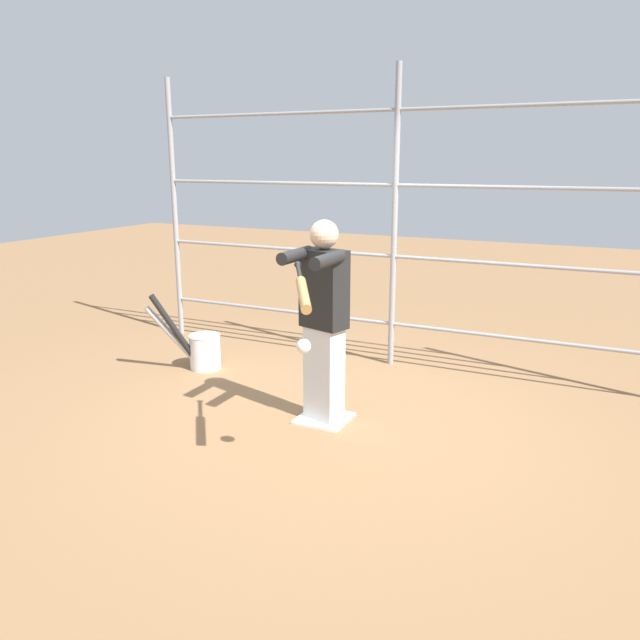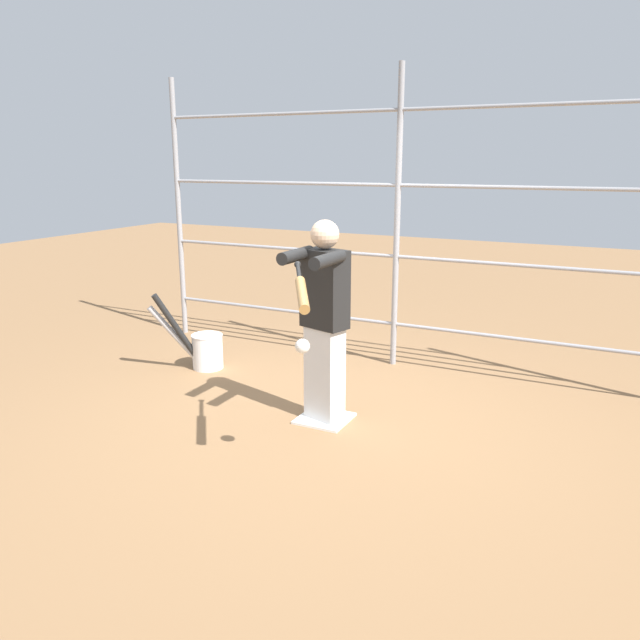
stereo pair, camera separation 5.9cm
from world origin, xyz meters
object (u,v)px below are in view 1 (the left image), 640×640
(batter, at_px, (323,316))
(bat_bucket, at_px, (201,349))
(baseball_bat_swinging, at_px, (303,290))
(softball_in_flight, at_px, (303,346))

(batter, relative_size, bat_bucket, 2.00)
(batter, distance_m, baseball_bat_swinging, 0.94)
(bat_bucket, bearing_deg, batter, 159.57)
(batter, relative_size, softball_in_flight, 16.83)
(baseball_bat_swinging, distance_m, bat_bucket, 2.61)
(batter, distance_m, bat_bucket, 1.89)
(baseball_bat_swinging, height_order, softball_in_flight, baseball_bat_swinging)
(batter, height_order, bat_bucket, batter)
(baseball_bat_swinging, relative_size, bat_bucket, 0.88)
(baseball_bat_swinging, height_order, bat_bucket, baseball_bat_swinging)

